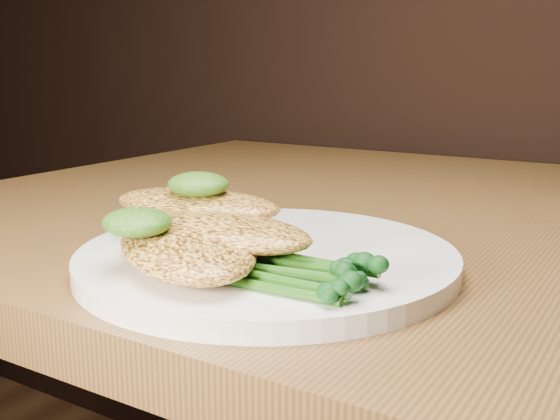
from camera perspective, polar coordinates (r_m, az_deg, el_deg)
The scene contains 7 objects.
plate at distance 0.49m, azimuth -1.10°, elevation -4.18°, with size 0.28×0.28×0.01m, color white.
chicken_front at distance 0.45m, azimuth -7.98°, elevation -3.06°, with size 0.16×0.09×0.03m, color #EDAC4B.
chicken_mid at distance 0.46m, azimuth -5.31°, elevation -1.71°, with size 0.15×0.07×0.02m, color #EDAC4B.
chicken_back at distance 0.51m, azimuth -7.14°, elevation 0.49°, with size 0.14×0.07×0.02m, color #EDAC4B.
pesto_front at distance 0.44m, azimuth -12.08°, elevation -1.01°, with size 0.05×0.04×0.02m, color #073409.
pesto_back at distance 0.50m, azimuth -6.98°, elevation 2.18°, with size 0.05×0.04×0.02m, color #073409.
broccolini_bundle at distance 0.42m, azimuth 0.34°, elevation -4.81°, with size 0.13×0.10×0.02m, color #215412, non-canonical shape.
Camera 1 is at (0.15, 0.40, 0.90)m, focal length 42.87 mm.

